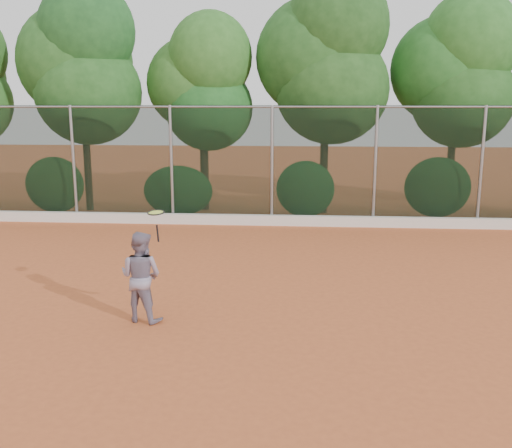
{
  "coord_description": "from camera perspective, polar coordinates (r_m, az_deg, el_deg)",
  "views": [
    {
      "loc": [
        0.84,
        -9.73,
        3.51
      ],
      "look_at": [
        0.0,
        1.0,
        1.25
      ],
      "focal_mm": 40.0,
      "sensor_mm": 36.0,
      "label": 1
    }
  ],
  "objects": [
    {
      "name": "chainlink_fence",
      "position": [
        16.83,
        1.61,
        6.22
      ],
      "size": [
        24.09,
        0.09,
        3.5
      ],
      "color": "black",
      "rests_on": "ground"
    },
    {
      "name": "tennis_racket",
      "position": [
        9.11,
        -9.96,
        0.89
      ],
      "size": [
        0.35,
        0.35,
        0.52
      ],
      "color": "black",
      "rests_on": "ground"
    },
    {
      "name": "concrete_curb",
      "position": [
        16.91,
        1.54,
        0.39
      ],
      "size": [
        24.0,
        0.2,
        0.3
      ],
      "primitive_type": "cube",
      "color": "silver",
      "rests_on": "ground"
    },
    {
      "name": "foliage_backdrop",
      "position": [
        18.78,
        0.25,
        14.57
      ],
      "size": [
        23.7,
        3.63,
        7.55
      ],
      "color": "#3B2416",
      "rests_on": "ground"
    },
    {
      "name": "ground",
      "position": [
        10.38,
        -0.44,
        -7.91
      ],
      "size": [
        80.0,
        80.0,
        0.0
      ],
      "primitive_type": "plane",
      "color": "#C75D2F",
      "rests_on": "ground"
    },
    {
      "name": "tennis_player",
      "position": [
        9.55,
        -11.43,
        -5.16
      ],
      "size": [
        0.86,
        0.75,
        1.51
      ],
      "primitive_type": "imported",
      "rotation": [
        0.0,
        0.0,
        2.86
      ],
      "color": "gray",
      "rests_on": "ground"
    }
  ]
}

